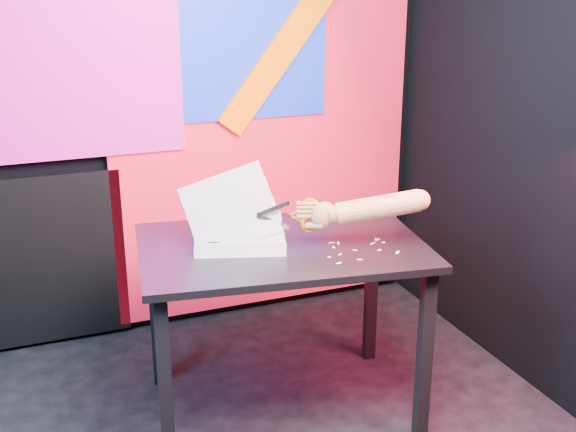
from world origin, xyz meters
name	(u,v)px	position (x,y,z in m)	size (l,w,h in m)	color
room	(223,129)	(0.00, 0.00, 1.35)	(3.01, 3.01, 2.71)	black
backdrop	(151,150)	(0.06, 1.46, 0.96)	(2.88, 0.05, 2.08)	red
work_table	(282,266)	(0.39, 0.54, 0.65)	(1.22, 0.91, 0.75)	black
printout_stack	(240,238)	(0.23, 0.59, 0.78)	(0.42, 0.35, 0.34)	beige
scissors	(305,215)	(0.47, 0.49, 0.88)	(0.23, 0.10, 0.14)	#BABABA
hand_forearm	(369,208)	(0.70, 0.40, 0.90)	(0.48, 0.22, 0.16)	#B1763E
paper_clippings	(361,248)	(0.66, 0.38, 0.75)	(0.28, 0.21, 0.00)	white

